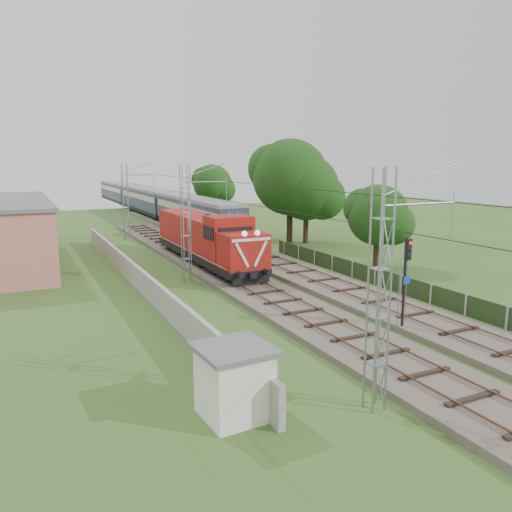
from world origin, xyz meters
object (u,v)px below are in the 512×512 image
locomotive (206,238)px  coach_rake (147,199)px  signal_post (406,268)px  relay_hut (234,381)px

locomotive → coach_rake: size_ratio=0.25×
locomotive → signal_post: 19.14m
coach_rake → relay_hut: (-12.40, -62.83, -1.34)m
coach_rake → locomotive: bearing=-97.1°
coach_rake → signal_post: signal_post is taller
locomotive → coach_rake: bearing=82.9°
signal_post → relay_hut: signal_post is taller
coach_rake → signal_post: 58.95m
coach_rake → relay_hut: coach_rake is taller
locomotive → coach_rake: (5.00, 40.07, 0.31)m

